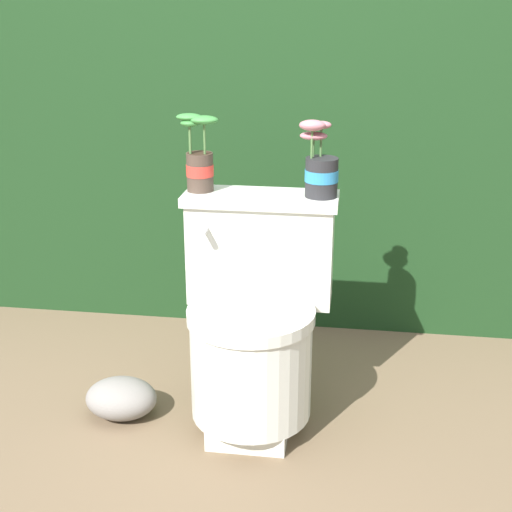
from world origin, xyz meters
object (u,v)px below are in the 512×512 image
Objects in this scene: toilet at (254,325)px; potted_plant_left at (199,160)px; garden_stone at (121,398)px; potted_plant_midleft at (320,168)px.

potted_plant_left is (-0.19, 0.15, 0.48)m from toilet.
potted_plant_left is 0.80m from garden_stone.
potted_plant_left is at bearing 41.68° from garden_stone.
potted_plant_left reaches higher than potted_plant_midleft.
toilet is 0.52m from potted_plant_midleft.
garden_stone is at bearing -162.12° from potted_plant_midleft.
potted_plant_midleft is at bearing 17.88° from garden_stone.
toilet is at bearing -142.83° from potted_plant_midleft.
toilet is 2.93× the size of potted_plant_left.
potted_plant_midleft is at bearing 37.17° from toilet.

